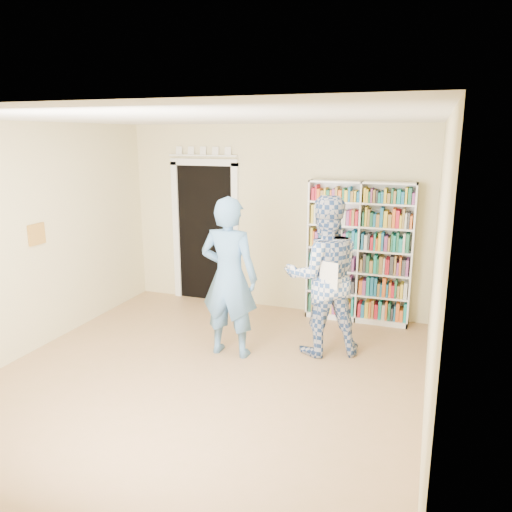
{
  "coord_description": "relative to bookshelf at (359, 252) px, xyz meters",
  "views": [
    {
      "loc": [
        2.17,
        -4.4,
        2.55
      ],
      "look_at": [
        0.29,
        0.9,
        1.18
      ],
      "focal_mm": 35.0,
      "sensor_mm": 36.0,
      "label": 1
    }
  ],
  "objects": [
    {
      "name": "paper_sheet",
      "position": [
        -0.12,
        -1.49,
        0.05
      ],
      "size": [
        0.21,
        0.06,
        0.31
      ],
      "primitive_type": "cube",
      "rotation": [
        0.0,
        0.0,
        -0.25
      ],
      "color": "white",
      "rests_on": "man_plaid"
    },
    {
      "name": "doorway",
      "position": [
        -2.38,
        0.13,
        0.19
      ],
      "size": [
        1.1,
        0.08,
        2.43
      ],
      "color": "black",
      "rests_on": "floor"
    },
    {
      "name": "floor",
      "position": [
        -1.28,
        -2.34,
        -0.99
      ],
      "size": [
        5.0,
        5.0,
        0.0
      ],
      "primitive_type": "plane",
      "color": "#A47E4F",
      "rests_on": "ground"
    },
    {
      "name": "wall_right",
      "position": [
        0.97,
        -2.34,
        0.36
      ],
      "size": [
        0.0,
        5.0,
        5.0
      ],
      "primitive_type": "plane",
      "rotation": [
        1.57,
        0.0,
        -1.57
      ],
      "color": "beige",
      "rests_on": "floor"
    },
    {
      "name": "wall_back",
      "position": [
        -1.28,
        0.16,
        0.36
      ],
      "size": [
        4.5,
        0.0,
        4.5
      ],
      "primitive_type": "plane",
      "rotation": [
        1.57,
        0.0,
        0.0
      ],
      "color": "beige",
      "rests_on": "floor"
    },
    {
      "name": "ceiling",
      "position": [
        -1.28,
        -2.34,
        1.71
      ],
      "size": [
        5.0,
        5.0,
        0.0
      ],
      "primitive_type": "plane",
      "rotation": [
        3.14,
        0.0,
        0.0
      ],
      "color": "white",
      "rests_on": "wall_back"
    },
    {
      "name": "bookshelf",
      "position": [
        0.0,
        0.0,
        0.0
      ],
      "size": [
        1.42,
        0.27,
        1.95
      ],
      "rotation": [
        0.0,
        0.0,
        0.06
      ],
      "color": "white",
      "rests_on": "floor"
    },
    {
      "name": "man_plaid",
      "position": [
        -0.24,
        -1.21,
        -0.04
      ],
      "size": [
        1.13,
        1.03,
        1.89
      ],
      "primitive_type": "imported",
      "rotation": [
        0.0,
        0.0,
        3.57
      ],
      "color": "#2F5090",
      "rests_on": "floor"
    },
    {
      "name": "man_blue",
      "position": [
        -1.25,
        -1.63,
        -0.04
      ],
      "size": [
        0.69,
        0.46,
        1.89
      ],
      "primitive_type": "imported",
      "rotation": [
        0.0,
        0.0,
        3.14
      ],
      "color": "#4F7EB0",
      "rests_on": "floor"
    },
    {
      "name": "wall_art",
      "position": [
        -3.51,
        -2.14,
        0.41
      ],
      "size": [
        0.03,
        0.25,
        0.25
      ],
      "primitive_type": "cube",
      "color": "brown",
      "rests_on": "wall_left"
    },
    {
      "name": "wall_left",
      "position": [
        -3.53,
        -2.34,
        0.36
      ],
      "size": [
        0.0,
        5.0,
        5.0
      ],
      "primitive_type": "plane",
      "rotation": [
        1.57,
        0.0,
        1.57
      ],
      "color": "beige",
      "rests_on": "floor"
    }
  ]
}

